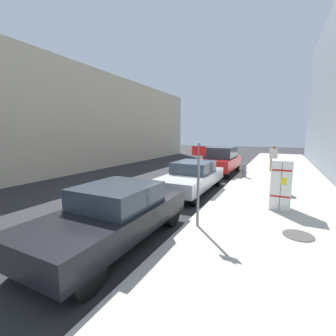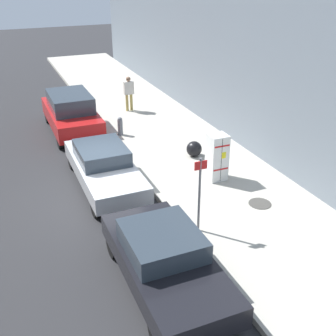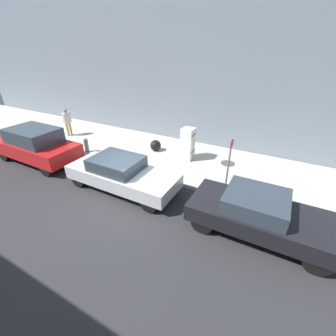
{
  "view_description": "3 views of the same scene",
  "coord_description": "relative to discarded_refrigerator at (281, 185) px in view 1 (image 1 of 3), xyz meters",
  "views": [
    {
      "loc": [
        -3.71,
        8.93,
        2.64
      ],
      "look_at": [
        -0.25,
        1.98,
        1.45
      ],
      "focal_mm": 24.0,
      "sensor_mm": 36.0,
      "label": 1
    },
    {
      "loc": [
        2.74,
        12.1,
        6.97
      ],
      "look_at": [
        -1.84,
        1.28,
        1.15
      ],
      "focal_mm": 45.0,
      "sensor_mm": 36.0,
      "label": 2
    },
    {
      "loc": [
        5.9,
        4.97,
        5.3
      ],
      "look_at": [
        -0.7,
        1.42,
        1.24
      ],
      "focal_mm": 24.0,
      "sensor_mm": 36.0,
      "label": 3
    }
  ],
  "objects": [
    {
      "name": "ground_plane",
      "position": [
        3.82,
        -0.86,
        -0.98
      ],
      "size": [
        80.0,
        80.0,
        0.0
      ],
      "primitive_type": "plane",
      "color": "#28282B"
    },
    {
      "name": "sidewalk_slab",
      "position": [
        -0.0,
        -0.86,
        -0.9
      ],
      "size": [
        4.68,
        44.0,
        0.17
      ],
      "primitive_type": "cube",
      "color": "#B2ADA0",
      "rests_on": "ground"
    },
    {
      "name": "building_facade_across",
      "position": [
        12.96,
        -0.86,
        2.62
      ],
      "size": [
        1.86,
        37.4,
        7.2
      ],
      "primitive_type": "cube",
      "color": "beige",
      "rests_on": "ground"
    },
    {
      "name": "discarded_refrigerator",
      "position": [
        0.0,
        0.0,
        0.0
      ],
      "size": [
        0.62,
        0.59,
        1.62
      ],
      "color": "white",
      "rests_on": "sidewalk_slab"
    },
    {
      "name": "manhole_cover",
      "position": [
        -0.44,
        2.03,
        -0.8
      ],
      "size": [
        0.7,
        0.7,
        0.02
      ],
      "primitive_type": "cylinder",
      "color": "#47443F",
      "rests_on": "sidewalk_slab"
    },
    {
      "name": "street_sign_post",
      "position": [
        1.97,
        2.55,
        0.45
      ],
      "size": [
        0.36,
        0.07,
        2.23
      ],
      "color": "slate",
      "rests_on": "sidewalk_slab"
    },
    {
      "name": "fire_hydrant",
      "position": [
        1.83,
        -5.21,
        -0.4
      ],
      "size": [
        0.22,
        0.22,
        0.79
      ],
      "color": "slate",
      "rests_on": "sidewalk_slab"
    },
    {
      "name": "trash_bag",
      "position": [
        -0.12,
        -1.98,
        -0.51
      ],
      "size": [
        0.6,
        0.6,
        0.6
      ],
      "primitive_type": "sphere",
      "color": "black",
      "rests_on": "sidewalk_slab"
    },
    {
      "name": "pedestrian_walking_far",
      "position": [
        0.45,
        -8.18,
        0.18
      ],
      "size": [
        0.49,
        0.23,
        1.71
      ],
      "rotation": [
        0.0,
        0.0,
        0.21
      ],
      "color": "#A8934C",
      "rests_on": "sidewalk_slab"
    },
    {
      "name": "parked_suv_red",
      "position": [
        3.59,
        -6.81,
        -0.06
      ],
      "size": [
        1.93,
        4.58,
        1.77
      ],
      "color": "red",
      "rests_on": "ground"
    },
    {
      "name": "parked_sedan_silver",
      "position": [
        3.59,
        -1.38,
        -0.27
      ],
      "size": [
        1.78,
        4.71,
        1.38
      ],
      "color": "silver",
      "rests_on": "ground"
    },
    {
      "name": "parked_sedan_dark",
      "position": [
        3.59,
        4.02,
        -0.25
      ],
      "size": [
        1.89,
        4.38,
        1.41
      ],
      "color": "black",
      "rests_on": "ground"
    }
  ]
}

